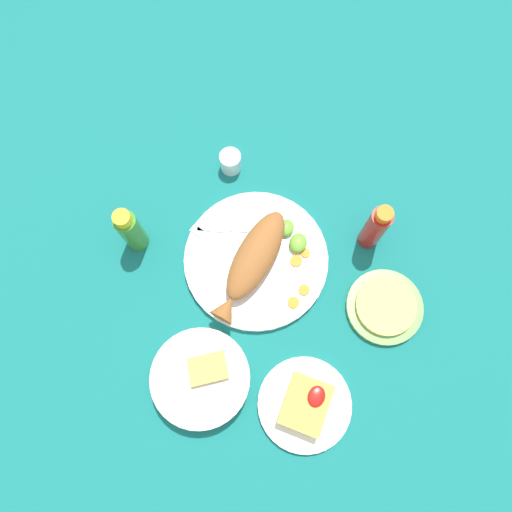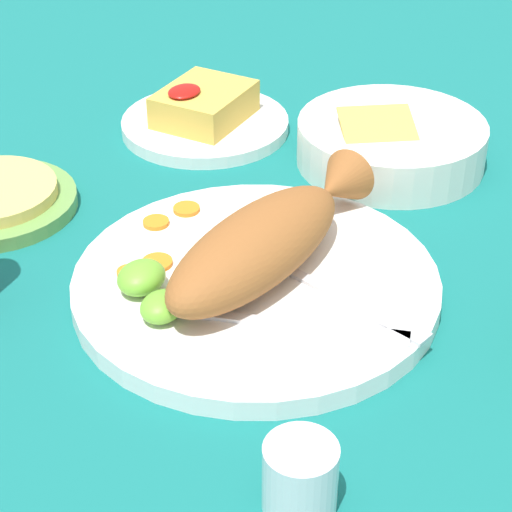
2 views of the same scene
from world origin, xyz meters
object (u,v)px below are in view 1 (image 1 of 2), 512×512
at_px(fork_far, 234,229).
at_px(tortilla_plate, 384,308).
at_px(hot_sauce_bottle_green, 131,230).
at_px(side_plate_fries, 304,404).
at_px(salt_cup, 231,162).
at_px(main_plate, 256,260).
at_px(guacamole_bowl, 201,378).
at_px(fried_fish, 253,261).
at_px(fork_near, 221,247).
at_px(hot_sauce_bottle_red, 375,228).

xyz_separation_m(fork_far, tortilla_plate, (-0.05, -0.36, -0.01)).
bearing_deg(hot_sauce_bottle_green, side_plate_fries, -113.27).
bearing_deg(salt_cup, tortilla_plate, -114.36).
height_order(main_plate, guacamole_bowl, guacamole_bowl).
bearing_deg(side_plate_fries, hot_sauce_bottle_green, 66.73).
relative_size(fried_fish, guacamole_bowl, 1.34).
relative_size(guacamole_bowl, tortilla_plate, 1.22).
height_order(main_plate, hot_sauce_bottle_green, hot_sauce_bottle_green).
relative_size(salt_cup, side_plate_fries, 0.27).
distance_m(fork_near, hot_sauce_bottle_red, 0.33).
distance_m(main_plate, guacamole_bowl, 0.27).
relative_size(hot_sauce_bottle_red, side_plate_fries, 0.86).
bearing_deg(side_plate_fries, hot_sauce_bottle_red, -2.21).
bearing_deg(tortilla_plate, fried_fish, 92.53).
bearing_deg(tortilla_plate, guacamole_bowl, 131.77).
height_order(fork_far, salt_cup, salt_cup).
relative_size(fried_fish, hot_sauce_bottle_green, 1.72).
height_order(salt_cup, side_plate_fries, salt_cup).
xyz_separation_m(main_plate, salt_cup, (0.19, 0.13, 0.01)).
xyz_separation_m(salt_cup, guacamole_bowl, (-0.46, -0.12, 0.00)).
bearing_deg(hot_sauce_bottle_red, guacamole_bowl, 151.00).
bearing_deg(fork_near, main_plate, -163.26).
bearing_deg(guacamole_bowl, hot_sauce_bottle_green, 47.64).
xyz_separation_m(fork_far, guacamole_bowl, (-0.32, -0.06, 0.01)).
relative_size(hot_sauce_bottle_green, guacamole_bowl, 0.78).
distance_m(fried_fish, salt_cup, 0.25).
bearing_deg(fork_near, tortilla_plate, -165.50).
xyz_separation_m(hot_sauce_bottle_red, tortilla_plate, (-0.14, -0.08, -0.07)).
distance_m(fried_fish, tortilla_plate, 0.30).
bearing_deg(hot_sauce_bottle_green, hot_sauce_bottle_red, -68.57).
bearing_deg(hot_sauce_bottle_green, salt_cup, -27.22).
xyz_separation_m(side_plate_fries, tortilla_plate, (0.24, -0.09, 0.00)).
bearing_deg(fork_far, guacamole_bowl, 83.30).
relative_size(fork_far, salt_cup, 3.53).
height_order(hot_sauce_bottle_red, tortilla_plate, hot_sauce_bottle_red).
distance_m(fork_far, tortilla_plate, 0.36).
distance_m(hot_sauce_bottle_green, guacamole_bowl, 0.33).
relative_size(fork_near, guacamole_bowl, 0.93).
relative_size(fork_far, tortilla_plate, 1.12).
distance_m(hot_sauce_bottle_red, tortilla_plate, 0.17).
bearing_deg(side_plate_fries, fried_fish, 40.76).
bearing_deg(fried_fish, guacamole_bowl, -175.35).
bearing_deg(fork_far, salt_cup, -82.64).
bearing_deg(fried_fish, hot_sauce_bottle_green, 105.13).
relative_size(hot_sauce_bottle_red, salt_cup, 3.15).
bearing_deg(guacamole_bowl, fork_far, 9.93).
bearing_deg(hot_sauce_bottle_red, fork_far, 107.81).
bearing_deg(main_plate, salt_cup, 35.17).
bearing_deg(fork_near, hot_sauce_bottle_red, -140.46).
xyz_separation_m(fork_near, hot_sauce_bottle_green, (-0.05, 0.18, 0.05)).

